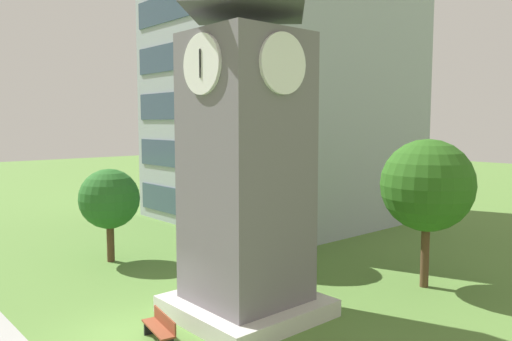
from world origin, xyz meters
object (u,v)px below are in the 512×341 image
(tree_streetside, at_px, (427,186))
(tree_by_building, at_px, (253,177))
(clock_tower, at_px, (246,166))
(tree_near_tower, at_px, (109,199))
(park_bench, at_px, (160,328))

(tree_streetside, xyz_separation_m, tree_by_building, (-7.79, -2.78, -0.08))
(clock_tower, relative_size, tree_near_tower, 2.56)
(clock_tower, distance_m, tree_near_tower, 9.96)
(clock_tower, height_order, tree_by_building, clock_tower)
(park_bench, relative_size, tree_by_building, 0.29)
(clock_tower, distance_m, park_bench, 6.03)
(clock_tower, height_order, tree_streetside, clock_tower)
(tree_by_building, bearing_deg, tree_streetside, 19.66)
(tree_near_tower, bearing_deg, tree_by_building, 50.23)
(park_bench, distance_m, tree_streetside, 12.05)
(clock_tower, distance_m, tree_by_building, 7.13)
(tree_streetside, height_order, tree_near_tower, tree_streetside)
(park_bench, distance_m, tree_by_building, 10.45)
(tree_near_tower, bearing_deg, clock_tower, 3.89)
(tree_streetside, distance_m, tree_by_building, 8.28)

